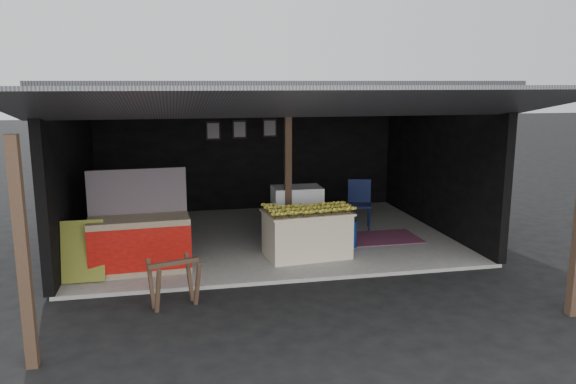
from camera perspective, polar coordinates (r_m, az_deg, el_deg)
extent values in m
plane|color=black|center=(8.63, 0.65, -9.24)|extent=(80.00, 80.00, 0.00)
cube|color=gray|center=(10.96, -2.19, -4.61)|extent=(7.00, 5.00, 0.06)
cube|color=black|center=(13.10, -4.10, 4.59)|extent=(7.00, 0.15, 2.90)
cube|color=black|center=(10.64, -21.18, 2.32)|extent=(0.15, 5.00, 2.90)
cube|color=black|center=(11.75, 14.86, 3.47)|extent=(0.15, 5.00, 2.90)
cube|color=#232326|center=(10.54, -2.31, 10.90)|extent=(7.20, 5.20, 0.12)
cube|color=#232326|center=(7.17, 2.37, 8.92)|extent=(7.40, 2.47, 0.48)
cube|color=#4D3426|center=(10.12, 0.00, 2.52)|extent=(0.12, 0.12, 2.85)
cube|color=#4D3426|center=(6.43, -25.35, -5.83)|extent=(0.12, 0.12, 2.50)
cube|color=silver|center=(9.61, 1.93, -4.37)|extent=(1.45, 0.96, 0.75)
cube|color=silver|center=(9.51, 1.95, -2.08)|extent=(1.52, 1.03, 0.04)
cube|color=white|center=(10.60, 0.90, -2.15)|extent=(0.92, 0.62, 1.01)
cube|color=navy|center=(10.29, 1.29, -2.27)|extent=(0.71, 0.02, 0.30)
cube|color=#B21414|center=(10.38, 1.28, -4.17)|extent=(0.45, 0.02, 0.10)
cube|color=#998466|center=(9.16, -14.80, -5.15)|extent=(1.58, 0.76, 0.87)
cube|color=red|center=(8.83, -14.90, -5.77)|extent=(1.54, 0.11, 0.68)
cube|color=white|center=(8.82, -14.90, -5.79)|extent=(0.52, 0.04, 0.17)
cube|color=#1A1F4F|center=(9.26, -14.96, 0.08)|extent=(1.54, 0.14, 0.72)
cube|color=black|center=(8.94, -20.13, -5.67)|extent=(0.62, 0.28, 0.91)
cube|color=#4D3426|center=(7.58, -13.08, -9.80)|extent=(0.12, 0.26, 0.66)
cube|color=#4D3426|center=(7.73, -9.18, -9.22)|extent=(0.12, 0.26, 0.66)
cube|color=#4D3426|center=(7.87, -13.74, -9.02)|extent=(0.12, 0.26, 0.66)
cube|color=#4D3426|center=(8.02, -9.99, -8.49)|extent=(0.12, 0.26, 0.66)
cube|color=#4D3426|center=(7.70, -11.57, -7.08)|extent=(0.68, 0.26, 0.06)
cylinder|color=navy|center=(10.22, 6.14, -4.33)|extent=(0.31, 0.31, 0.46)
cylinder|color=#091234|center=(11.31, 6.31, -2.74)|extent=(0.03, 0.03, 0.49)
cylinder|color=#091234|center=(11.33, 8.25, -2.76)|extent=(0.03, 0.03, 0.49)
cylinder|color=#091234|center=(11.68, 6.26, -2.28)|extent=(0.03, 0.03, 0.49)
cylinder|color=#091234|center=(11.70, 8.14, -2.31)|extent=(0.03, 0.03, 0.49)
cube|color=#091234|center=(11.45, 7.27, -1.34)|extent=(0.58, 0.58, 0.04)
cube|color=#091234|center=(11.60, 7.26, 0.09)|extent=(0.46, 0.17, 0.50)
cube|color=maroon|center=(10.93, 9.28, -4.60)|extent=(1.50, 1.01, 0.01)
cube|color=black|center=(12.88, -7.61, 6.19)|extent=(0.32, 0.03, 0.42)
cube|color=#4C4C59|center=(12.86, -7.60, 6.18)|extent=(0.26, 0.02, 0.34)
cube|color=black|center=(12.93, -4.95, 6.36)|extent=(0.32, 0.03, 0.42)
cube|color=#4C4C59|center=(12.91, -4.93, 6.35)|extent=(0.26, 0.02, 0.34)
cube|color=black|center=(13.03, -1.87, 6.52)|extent=(0.32, 0.03, 0.42)
cube|color=#4C4C59|center=(13.02, -1.86, 6.51)|extent=(0.26, 0.02, 0.34)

